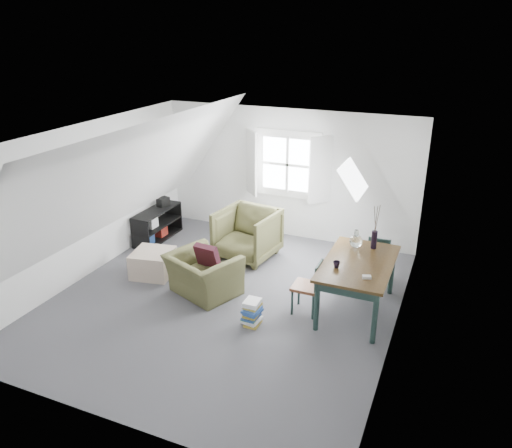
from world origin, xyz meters
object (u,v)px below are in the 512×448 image
at_px(armchair_near, 204,293).
at_px(magazine_stack, 252,313).
at_px(media_shelf, 156,226).
at_px(dining_chair_near, 308,286).
at_px(dining_table, 358,268).
at_px(dining_chair_far, 379,258).
at_px(armchair_far, 247,257).
at_px(ottoman, 153,263).

distance_m(armchair_near, magazine_stack, 1.17).
bearing_deg(armchair_near, media_shelf, -17.31).
height_order(armchair_near, dining_chair_near, dining_chair_near).
height_order(dining_chair_near, magazine_stack, dining_chair_near).
distance_m(dining_table, dining_chair_far, 1.05).
relative_size(armchair_far, dining_chair_near, 1.21).
relative_size(armchair_near, magazine_stack, 2.75).
bearing_deg(dining_chair_far, armchair_far, -13.50).
height_order(ottoman, magazine_stack, ottoman).
bearing_deg(armchair_near, dining_table, -147.90).
relative_size(armchair_far, dining_table, 0.63).
xyz_separation_m(dining_table, dining_chair_far, (0.14, 1.01, -0.26)).
xyz_separation_m(armchair_far, dining_chair_far, (2.33, -0.03, 0.43)).
relative_size(dining_chair_near, magazine_stack, 2.25).
bearing_deg(magazine_stack, media_shelf, 145.33).
distance_m(dining_table, media_shelf, 4.30).
xyz_separation_m(dining_chair_near, media_shelf, (-3.51, 1.39, -0.15)).
distance_m(dining_table, dining_chair_near, 0.75).
bearing_deg(media_shelf, dining_chair_near, -25.71).
bearing_deg(ottoman, magazine_stack, -18.96).
bearing_deg(dining_chair_near, armchair_near, -70.97).
height_order(armchair_near, armchair_far, armchair_far).
bearing_deg(dining_chair_near, dining_chair_far, 165.11).
xyz_separation_m(armchair_near, dining_chair_far, (2.43, 1.43, 0.43)).
xyz_separation_m(armchair_near, media_shelf, (-1.85, 1.50, 0.27)).
height_order(dining_table, dining_chair_far, dining_chair_far).
bearing_deg(dining_table, ottoman, 178.62).
relative_size(media_shelf, magazine_stack, 3.24).
bearing_deg(media_shelf, armchair_far, -5.31).
distance_m(dining_chair_far, dining_chair_near, 1.53).
bearing_deg(media_shelf, ottoman, -62.91).
xyz_separation_m(armchair_far, magazine_stack, (0.95, -1.96, 0.18)).
distance_m(ottoman, dining_table, 3.41).
bearing_deg(dining_table, armchair_near, -174.30).
height_order(ottoman, dining_table, dining_table).
relative_size(armchair_near, dining_table, 0.63).
bearing_deg(armchair_near, armchair_far, -72.19).
bearing_deg(magazine_stack, armchair_far, 115.74).
bearing_deg(armchair_far, dining_chair_near, -32.77).
bearing_deg(magazine_stack, armchair_near, 154.17).
bearing_deg(dining_chair_far, dining_chair_near, 46.91).
distance_m(armchair_far, dining_chair_near, 2.11).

